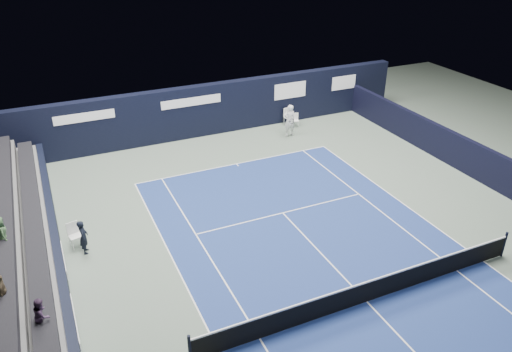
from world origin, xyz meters
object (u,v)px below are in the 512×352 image
at_px(folding_chair_back_b, 296,119).
at_px(tennis_net, 368,291).
at_px(tennis_player, 290,120).
at_px(folding_chair_back_a, 287,113).
at_px(line_judge_chair, 74,233).

height_order(folding_chair_back_b, tennis_net, tennis_net).
xyz_separation_m(tennis_net, tennis_player, (4.42, 14.15, 0.48)).
bearing_deg(folding_chair_back_a, tennis_net, -115.79).
distance_m(folding_chair_back_b, tennis_player, 1.68).
xyz_separation_m(folding_chair_back_a, line_judge_chair, (-13.97, -8.19, -0.11)).
xyz_separation_m(folding_chair_back_a, folding_chair_back_b, (0.31, -0.54, -0.22)).
bearing_deg(line_judge_chair, tennis_net, -52.87).
xyz_separation_m(folding_chair_back_b, tennis_player, (-1.07, -1.19, 0.50)).
distance_m(folding_chair_back_a, tennis_player, 1.92).
distance_m(folding_chair_back_b, line_judge_chair, 16.20).
relative_size(folding_chair_back_a, tennis_net, 0.08).
distance_m(folding_chair_back_b, tennis_net, 16.30).
relative_size(folding_chair_back_b, line_judge_chair, 0.82).
distance_m(folding_chair_back_a, folding_chair_back_b, 0.67).
distance_m(tennis_net, tennis_player, 14.83).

